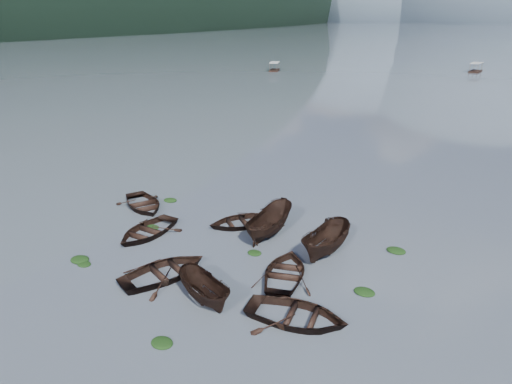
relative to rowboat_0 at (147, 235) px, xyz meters
The scene contains 22 objects.
ground_plane 7.79m from the rowboat_0, 51.76° to the right, with size 2400.00×2400.00×0.00m, color #4B525D.
haze_mtn_a 929.59m from the rowboat_0, 105.93° to the left, with size 520.00×520.00×280.00m, color #475666.
haze_mtn_b 895.58m from the rowboat_0, 93.53° to the left, with size 520.00×520.00×340.00m, color #475666.
rowboat_0 is the anchor object (origin of this frame).
rowboat_1 5.55m from the rowboat_0, 36.66° to the right, with size 3.56×4.99×1.03m, color black.
rowboat_2 8.65m from the rowboat_0, 27.11° to the right, with size 1.55×4.12×1.59m, color black.
rowboat_3 10.19m from the rowboat_0, ahead, with size 3.29×4.61×0.96m, color black.
rowboat_4 12.78m from the rowboat_0, 13.94° to the right, with size 3.51×4.91×1.02m, color black.
rowboat_5 11.67m from the rowboat_0, 18.61° to the left, with size 1.87×4.97×1.92m, color black.
rowboat_6 4.68m from the rowboat_0, 136.78° to the left, with size 3.40×4.76×0.99m, color black.
rowboat_7 6.27m from the rowboat_0, 44.23° to the left, with size 3.18×4.45×0.92m, color black.
rowboat_8 8.01m from the rowboat_0, 31.58° to the left, with size 1.89×5.04×1.95m, color black.
weed_clump_0 4.67m from the rowboat_0, 102.78° to the right, with size 1.17×0.96×0.26m, color black.
weed_clump_1 4.77m from the rowboat_0, 95.09° to the right, with size 0.85×0.68×0.19m, color black.
weed_clump_2 11.05m from the rowboat_0, 43.29° to the right, with size 1.06×0.84×0.23m, color black.
weed_clump_3 7.51m from the rowboat_0, 11.18° to the left, with size 0.89×0.75×0.20m, color black.
weed_clump_4 14.46m from the rowboat_0, ahead, with size 1.12×0.89×0.23m, color black.
weed_clump_5 5.78m from the rowboat_0, 115.92° to the left, with size 1.08×0.87×0.23m, color black.
weed_clump_6 0.99m from the rowboat_0, 113.79° to the left, with size 0.97×0.81×0.20m, color black.
weed_clump_7 15.89m from the rowboat_0, 22.61° to the left, with size 1.17×0.94×0.26m, color black.
pontoon_left 91.15m from the rowboat_0, 113.50° to the left, with size 2.20×5.28×2.02m, color black, non-canonical shape.
pontoon_centre 107.26m from the rowboat_0, 86.19° to the left, with size 2.26×5.42×2.08m, color black, non-canonical shape.
Camera 1 is at (15.12, -13.25, 13.61)m, focal length 32.00 mm.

